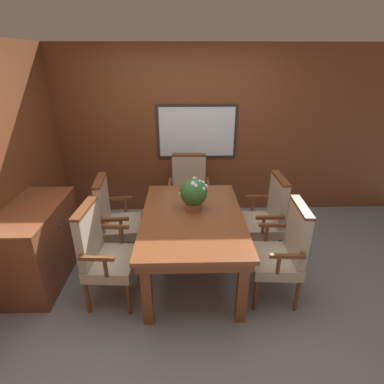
% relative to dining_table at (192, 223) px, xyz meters
% --- Properties ---
extents(ground_plane, '(14.00, 14.00, 0.00)m').
position_rel_dining_table_xyz_m(ground_plane, '(-0.01, -0.19, -0.65)').
color(ground_plane, gray).
extents(wall_back, '(7.20, 0.08, 2.45)m').
position_rel_dining_table_xyz_m(wall_back, '(-0.01, 1.61, 0.58)').
color(wall_back, brown).
rests_on(wall_back, ground_plane).
extents(dining_table, '(1.06, 1.59, 0.75)m').
position_rel_dining_table_xyz_m(dining_table, '(0.00, 0.00, 0.00)').
color(dining_table, brown).
rests_on(dining_table, ground_plane).
extents(chair_right_far, '(0.47, 0.57, 1.03)m').
position_rel_dining_table_xyz_m(chair_right_far, '(0.90, 0.34, -0.09)').
color(chair_right_far, brown).
rests_on(chair_right_far, ground_plane).
extents(chair_head_far, '(0.58, 0.48, 1.03)m').
position_rel_dining_table_xyz_m(chair_head_far, '(-0.02, 1.14, -0.09)').
color(chair_head_far, brown).
rests_on(chair_head_far, ground_plane).
extents(chair_left_far, '(0.50, 0.59, 1.03)m').
position_rel_dining_table_xyz_m(chair_left_far, '(-0.91, 0.33, -0.09)').
color(chair_left_far, brown).
rests_on(chair_left_far, ground_plane).
extents(chair_left_near, '(0.49, 0.59, 1.03)m').
position_rel_dining_table_xyz_m(chair_left_near, '(-0.88, -0.34, -0.09)').
color(chair_left_near, brown).
rests_on(chair_left_near, ground_plane).
extents(chair_right_near, '(0.49, 0.58, 1.03)m').
position_rel_dining_table_xyz_m(chair_right_near, '(0.88, -0.36, -0.09)').
color(chair_right_near, brown).
rests_on(chair_right_near, ground_plane).
extents(potted_plant, '(0.32, 0.30, 0.36)m').
position_rel_dining_table_xyz_m(potted_plant, '(0.02, 0.13, 0.29)').
color(potted_plant, '#9E5638').
rests_on(potted_plant, dining_table).
extents(sideboard_cabinet, '(0.55, 1.10, 0.87)m').
position_rel_dining_table_xyz_m(sideboard_cabinet, '(-1.66, -0.03, -0.22)').
color(sideboard_cabinet, brown).
rests_on(sideboard_cabinet, ground_plane).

